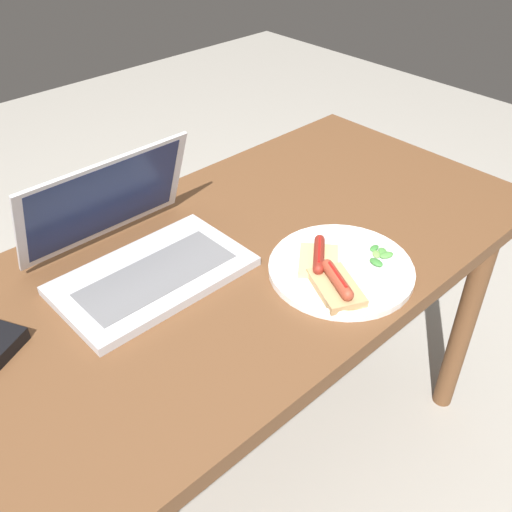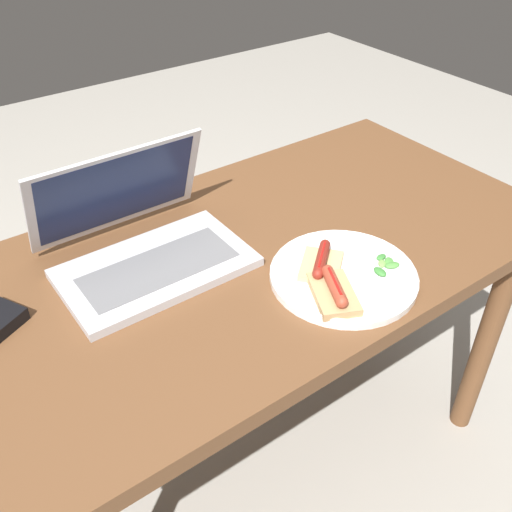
# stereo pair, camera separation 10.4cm
# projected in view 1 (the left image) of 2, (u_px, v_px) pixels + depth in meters

# --- Properties ---
(ground_plane) EXTENTS (6.00, 6.00, 0.00)m
(ground_plane) POSITION_uv_depth(u_px,v_px,m) (241.00, 466.00, 1.58)
(ground_plane) COLOR #9E998E
(desk) EXTENTS (1.37, 0.67, 0.73)m
(desk) POSITION_uv_depth(u_px,v_px,m) (236.00, 292.00, 1.20)
(desk) COLOR brown
(desk) RESTS_ON ground_plane
(laptop) EXTENTS (0.36, 0.29, 0.21)m
(laptop) POSITION_uv_depth(u_px,v_px,m) (139.00, 253.00, 1.09)
(laptop) COLOR #B7B7BC
(laptop) RESTS_ON desk
(plate) EXTENTS (0.28, 0.28, 0.02)m
(plate) POSITION_uv_depth(u_px,v_px,m) (341.00, 268.00, 1.10)
(plate) COLOR white
(plate) RESTS_ON desk
(sausage_toast_left) EXTENTS (0.12, 0.12, 0.04)m
(sausage_toast_left) POSITION_uv_depth(u_px,v_px,m) (319.00, 258.00, 1.09)
(sausage_toast_left) COLOR tan
(sausage_toast_left) RESTS_ON plate
(sausage_toast_middle) EXTENTS (0.11, 0.14, 0.04)m
(sausage_toast_middle) POSITION_uv_depth(u_px,v_px,m) (337.00, 285.00, 1.03)
(sausage_toast_middle) COLOR tan
(sausage_toast_middle) RESTS_ON plate
(salad_pile) EXTENTS (0.07, 0.06, 0.01)m
(salad_pile) POSITION_uv_depth(u_px,v_px,m) (380.00, 255.00, 1.12)
(salad_pile) COLOR #4C8E3D
(salad_pile) RESTS_ON plate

